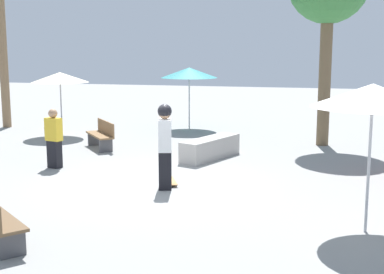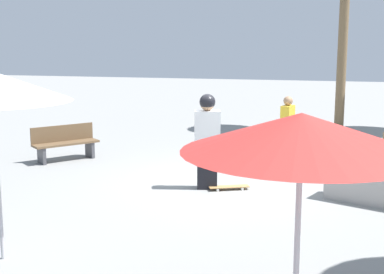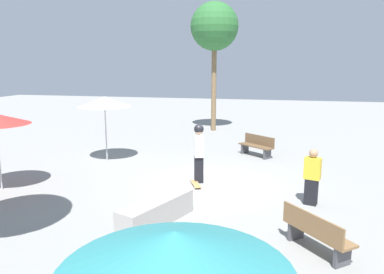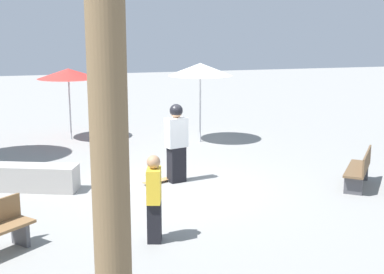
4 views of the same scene
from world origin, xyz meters
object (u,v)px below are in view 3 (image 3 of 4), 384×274
object	(u,v)px
bench_far	(257,146)
palm_tree_center_left	(214,28)
skater_main	(199,151)
skateboard	(196,184)
bystander_watching	(312,177)
shade_umbrella_teal	(175,252)
shade_umbrella_white	(105,102)
bench_near	(316,233)
concrete_ledge	(157,211)

from	to	relation	value
bench_far	palm_tree_center_left	distance (m)	8.27
skater_main	skateboard	distance (m)	1.06
bystander_watching	skater_main	bearing A→B (deg)	175.75
shade_umbrella_teal	bystander_watching	xyz separation A→B (m)	(1.75, 7.23, -1.37)
bench_far	shade_umbrella_teal	distance (m)	12.58
shade_umbrella_white	skateboard	bearing A→B (deg)	-29.22
skater_main	bystander_watching	size ratio (longest dim) A/B	1.22
shade_umbrella_teal	shade_umbrella_white	xyz separation A→B (m)	(-5.74, 10.36, 0.19)
bench_far	bystander_watching	xyz separation A→B (m)	(1.77, -5.23, 0.34)
shade_umbrella_teal	shade_umbrella_white	size ratio (longest dim) A/B	0.93
skateboard	shade_umbrella_white	size ratio (longest dim) A/B	0.32
bench_near	bench_far	bearing A→B (deg)	151.69
skater_main	bench_near	size ratio (longest dim) A/B	1.25
shade_umbrella_white	palm_tree_center_left	size ratio (longest dim) A/B	0.35
bench_near	bystander_watching	distance (m)	2.77
bench_near	shade_umbrella_teal	distance (m)	5.07
skater_main	shade_umbrella_teal	size ratio (longest dim) A/B	0.81
concrete_ledge	palm_tree_center_left	xyz separation A→B (m)	(-0.92, 13.02, 5.43)
bench_near	bystander_watching	size ratio (longest dim) A/B	0.98
skater_main	bystander_watching	world-z (taller)	skater_main
skateboard	shade_umbrella_teal	xyz separation A→B (m)	(1.62, -8.06, 2.08)
concrete_ledge	bench_near	size ratio (longest dim) A/B	1.51
shade_umbrella_teal	shade_umbrella_white	bearing A→B (deg)	118.97
bystander_watching	palm_tree_center_left	bearing A→B (deg)	129.28
bench_near	skater_main	bearing A→B (deg)	178.99
shade_umbrella_white	palm_tree_center_left	xyz separation A→B (m)	(2.90, 7.78, 3.41)
palm_tree_center_left	bystander_watching	bearing A→B (deg)	-67.17
bench_far	bench_near	bearing A→B (deg)	141.13
bench_far	shade_umbrella_teal	bearing A→B (deg)	129.46
skater_main	bystander_watching	bearing A→B (deg)	53.71
concrete_ledge	bystander_watching	distance (m)	4.26
concrete_ledge	shade_umbrella_white	distance (m)	6.80
skater_main	palm_tree_center_left	distance (m)	10.79
shade_umbrella_white	palm_tree_center_left	world-z (taller)	palm_tree_center_left
skater_main	shade_umbrella_teal	distance (m)	8.73
bystander_watching	bench_near	bearing A→B (deg)	-75.89
palm_tree_center_left	shade_umbrella_teal	bearing A→B (deg)	-81.11
bench_near	shade_umbrella_teal	xyz separation A→B (m)	(-1.64, -4.49, 1.71)
bench_far	shade_umbrella_teal	xyz separation A→B (m)	(0.02, -12.46, 1.71)
skateboard	bystander_watching	bearing A→B (deg)	51.84
concrete_ledge	shade_umbrella_white	xyz separation A→B (m)	(-3.82, 5.24, 2.03)
concrete_ledge	palm_tree_center_left	bearing A→B (deg)	94.05
skateboard	bystander_watching	size ratio (longest dim) A/B	0.53
bench_near	shade_umbrella_white	xyz separation A→B (m)	(-7.38, 5.88, 1.89)
bystander_watching	bench_far	bearing A→B (deg)	125.18
skater_main	shade_umbrella_white	xyz separation A→B (m)	(-4.11, 1.85, 1.30)
concrete_ledge	bench_far	world-z (taller)	bench_far
concrete_ledge	shade_umbrella_white	world-z (taller)	shade_umbrella_white
skateboard	bench_far	size ratio (longest dim) A/B	0.54
skater_main	concrete_ledge	xyz separation A→B (m)	(-0.30, -3.39, -0.72)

